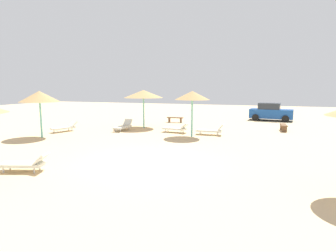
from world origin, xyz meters
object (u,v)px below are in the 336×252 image
parasol_4 (143,94)px  lounger_6 (176,128)px  bench_0 (175,119)px  lounger_1 (211,130)px  parasol_1 (192,96)px  lounger_2 (65,127)px  lounger_4 (123,126)px  parasol_2 (39,97)px  parked_car (271,112)px  lounger_5 (25,163)px  bench_1 (284,126)px

parasol_4 → lounger_6: bearing=-24.4°
bench_0 → lounger_1: bearing=-51.8°
parasol_1 → lounger_1: bearing=45.1°
lounger_2 → bench_0: bearing=51.4°
lounger_1 → parasol_1: bearing=-134.9°
parasol_4 → lounger_4: size_ratio=1.65×
parasol_2 → parasol_4: bearing=54.1°
bench_0 → parked_car: 9.58m
lounger_4 → lounger_6: bearing=5.7°
lounger_2 → lounger_5: lounger_5 is taller
lounger_6 → parasol_4: bearing=155.6°
lounger_5 → parked_car: size_ratio=0.48×
parasol_1 → lounger_1: (1.08, 1.09, -2.39)m
bench_1 → lounger_4: bearing=-162.0°
parasol_2 → bench_0: parasol_2 is taller
parasol_4 → lounger_6: parasol_4 is taller
bench_1 → parasol_1: bearing=-142.3°
parasol_2 → lounger_4: bearing=50.2°
parasol_1 → lounger_1: 2.84m
lounger_6 → parked_car: (6.61, 9.95, 0.50)m
lounger_1 → lounger_2: lounger_1 is taller
parasol_4 → lounger_5: size_ratio=1.58×
bench_1 → lounger_5: bearing=-125.9°
lounger_1 → lounger_5: (-5.36, -10.63, -0.01)m
bench_0 → lounger_5: bearing=-93.5°
parasol_2 → lounger_4: 6.14m
lounger_4 → parasol_2: bearing=-129.8°
parked_car → parasol_4: bearing=-139.1°
lounger_4 → bench_1: bearing=18.0°
lounger_4 → lounger_6: size_ratio=0.98×
lounger_2 → lounger_5: 9.93m
lounger_4 → bench_1: (11.48, 3.73, 0.02)m
parasol_4 → parasol_1: bearing=-30.0°
parasol_4 → lounger_1: (5.78, -1.62, -2.39)m
parasol_1 → parasol_2: 9.84m
parasol_1 → lounger_2: bearing=-173.7°
lounger_2 → bench_0: size_ratio=1.31×
parasol_4 → parked_car: 13.13m
parasol_2 → parked_car: bearing=45.8°
bench_1 → parked_car: (-0.79, 6.63, 0.48)m
parasol_1 → lounger_6: size_ratio=1.57×
parasol_1 → bench_0: (-3.28, 6.64, -2.37)m
lounger_1 → bench_0: lounger_1 is taller
parasol_4 → parked_car: size_ratio=0.75×
parasol_2 → lounger_6: size_ratio=1.57×
lounger_5 → lounger_6: bearing=75.5°
parasol_2 → lounger_2: size_ratio=1.51×
lounger_1 → lounger_6: 2.57m
lounger_4 → lounger_5: (1.28, -10.39, -0.01)m
parasol_1 → lounger_1: size_ratio=1.61×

